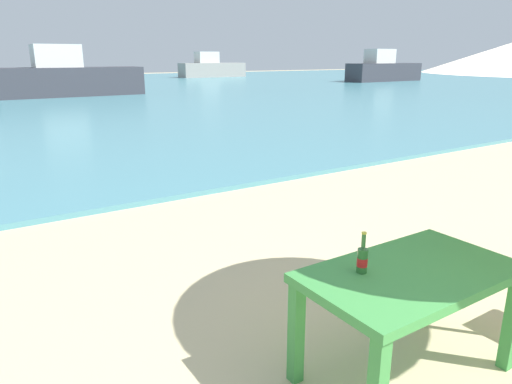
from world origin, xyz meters
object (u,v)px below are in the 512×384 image
object	(u,v)px
boat_tanker	(383,70)
boat_fishing_trawler	(212,68)
boat_barge	(70,78)
picnic_table_green	(410,286)
beer_bottle_amber	(362,258)

from	to	relation	value
boat_tanker	boat_fishing_trawler	world-z (taller)	boat_tanker
boat_barge	boat_fishing_trawler	bearing A→B (deg)	44.53
picnic_table_green	boat_barge	bearing A→B (deg)	82.48
picnic_table_green	boat_fishing_trawler	bearing A→B (deg)	63.62
boat_barge	picnic_table_green	bearing A→B (deg)	-97.52
picnic_table_green	boat_tanker	xyz separation A→B (m)	(28.57, 26.05, 0.36)
beer_bottle_amber	boat_barge	size ratio (longest dim) A/B	0.04
picnic_table_green	boat_barge	xyz separation A→B (m)	(3.20, 24.26, 0.35)
beer_bottle_amber	boat_barge	world-z (taller)	boat_barge
boat_tanker	boat_barge	size ratio (longest dim) A/B	1.00
picnic_table_green	beer_bottle_amber	world-z (taller)	beer_bottle_amber
boat_barge	boat_fishing_trawler	xyz separation A→B (m)	(17.24, 16.96, -0.04)
boat_tanker	boat_fishing_trawler	size ratio (longest dim) A/B	1.05
beer_bottle_amber	boat_barge	xyz separation A→B (m)	(3.49, 24.11, 0.15)
boat_tanker	boat_barge	bearing A→B (deg)	-175.97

